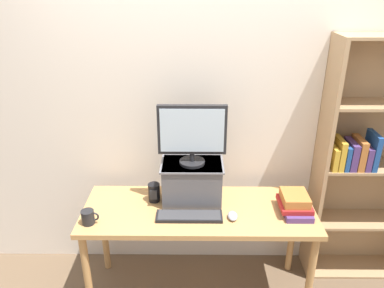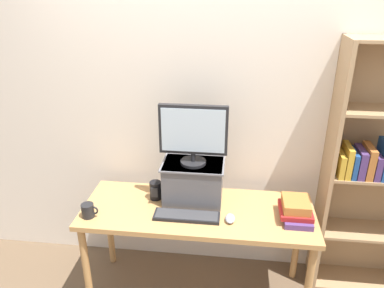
% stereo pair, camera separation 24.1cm
% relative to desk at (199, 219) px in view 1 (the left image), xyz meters
% --- Properties ---
extents(back_wall, '(7.00, 0.08, 2.60)m').
position_rel_desk_xyz_m(back_wall, '(0.00, 0.44, 0.64)').
color(back_wall, beige).
rests_on(back_wall, ground_plane).
extents(desk, '(1.58, 0.60, 0.74)m').
position_rel_desk_xyz_m(desk, '(0.00, 0.00, 0.00)').
color(desk, '#B7844C').
rests_on(desk, ground_plane).
extents(bookshelf_unit, '(0.84, 0.28, 1.87)m').
position_rel_desk_xyz_m(bookshelf_unit, '(1.26, 0.29, 0.29)').
color(bookshelf_unit, tan).
rests_on(bookshelf_unit, ground_plane).
extents(riser_box, '(0.43, 0.28, 0.29)m').
position_rel_desk_xyz_m(riser_box, '(-0.05, 0.12, 0.23)').
color(riser_box, '#515156').
rests_on(riser_box, desk).
extents(computer_monitor, '(0.45, 0.17, 0.42)m').
position_rel_desk_xyz_m(computer_monitor, '(-0.05, 0.12, 0.59)').
color(computer_monitor, black).
rests_on(computer_monitor, riser_box).
extents(keyboard, '(0.43, 0.13, 0.02)m').
position_rel_desk_xyz_m(keyboard, '(-0.06, -0.11, 0.09)').
color(keyboard, black).
rests_on(keyboard, desk).
extents(computer_mouse, '(0.06, 0.10, 0.04)m').
position_rel_desk_xyz_m(computer_mouse, '(0.22, -0.11, 0.10)').
color(computer_mouse, '#99999E').
rests_on(computer_mouse, desk).
extents(book_stack, '(0.21, 0.26, 0.13)m').
position_rel_desk_xyz_m(book_stack, '(0.65, -0.03, 0.14)').
color(book_stack, '#4C336B').
rests_on(book_stack, desk).
extents(coffee_mug, '(0.11, 0.08, 0.09)m').
position_rel_desk_xyz_m(coffee_mug, '(-0.71, -0.17, 0.13)').
color(coffee_mug, black).
rests_on(coffee_mug, desk).
extents(desk_speaker, '(0.08, 0.09, 0.13)m').
position_rel_desk_xyz_m(desk_speaker, '(-0.31, 0.10, 0.15)').
color(desk_speaker, black).
rests_on(desk_speaker, desk).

